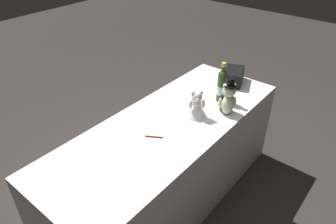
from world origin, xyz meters
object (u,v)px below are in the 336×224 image
Objects in this scene: teddy_bear_groom at (228,99)px; gift_case_black at (234,76)px; champagne_bottle at (222,85)px; signing_pen at (155,137)px; teddy_bear_bride at (196,104)px.

gift_case_black is (-0.48, -0.21, -0.07)m from teddy_bear_groom.
champagne_bottle is 0.73m from signing_pen.
teddy_bear_groom is at bearing 23.75° from gift_case_black.
champagne_bottle reaches higher than signing_pen.
teddy_bear_groom is 2.64× the size of signing_pen.
champagne_bottle is (-0.30, 0.04, 0.05)m from teddy_bear_bride.
gift_case_black is (-1.06, 0.01, 0.06)m from signing_pen.
champagne_bottle reaches higher than teddy_bear_groom.
teddy_bear_groom reaches higher than teddy_bear_bride.
teddy_bear_bride is at bearing -6.79° from champagne_bottle.
teddy_bear_groom is at bearing 45.48° from champagne_bottle.
teddy_bear_bride is 0.65× the size of champagne_bottle.
teddy_bear_groom reaches higher than gift_case_black.
teddy_bear_groom is 0.92× the size of champagne_bottle.
signing_pen is (0.72, -0.09, -0.13)m from champagne_bottle.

